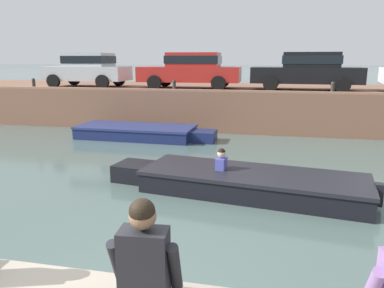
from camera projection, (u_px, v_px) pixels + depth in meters
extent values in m
plane|color=#4C605B|center=(195.00, 178.00, 9.37)|extent=(400.00, 400.00, 0.00)
cube|color=brown|center=(233.00, 105.00, 17.66)|extent=(60.00, 6.00, 1.66)
cube|color=#9F6C52|center=(226.00, 91.00, 14.72)|extent=(60.00, 0.24, 0.08)
cube|color=navy|center=(136.00, 133.00, 14.16)|extent=(4.40, 1.80, 0.39)
cube|color=navy|center=(203.00, 136.00, 13.55)|extent=(0.89, 0.95, 0.39)
cube|color=navy|center=(136.00, 127.00, 14.10)|extent=(4.46, 1.86, 0.08)
cube|color=brown|center=(128.00, 129.00, 14.20)|extent=(0.28, 1.53, 0.06)
cube|color=black|center=(253.00, 185.00, 8.25)|extent=(4.99, 2.26, 0.41)
cube|color=black|center=(137.00, 172.00, 9.23)|extent=(1.08, 1.00, 0.41)
cube|color=black|center=(253.00, 174.00, 8.19)|extent=(5.06, 2.33, 0.08)
cube|color=brown|center=(269.00, 180.00, 8.09)|extent=(0.44, 1.45, 0.06)
cube|color=black|center=(379.00, 195.00, 7.37)|extent=(0.19, 0.22, 0.45)
cube|color=#4C51B2|center=(221.00, 167.00, 8.42)|extent=(0.24, 0.35, 0.44)
sphere|color=beige|center=(222.00, 154.00, 8.35)|extent=(0.19, 0.19, 0.19)
sphere|color=black|center=(222.00, 152.00, 8.34)|extent=(0.17, 0.17, 0.17)
cube|color=#B7BABC|center=(87.00, 73.00, 17.39)|extent=(3.83, 1.77, 0.64)
cube|color=#B7BABC|center=(89.00, 60.00, 17.23)|extent=(1.92, 1.56, 0.60)
cube|color=black|center=(89.00, 60.00, 17.23)|extent=(1.99, 1.59, 0.33)
cylinder|color=black|center=(53.00, 81.00, 16.84)|extent=(0.60, 0.18, 0.60)
cylinder|color=black|center=(74.00, 79.00, 18.57)|extent=(0.60, 0.18, 0.60)
cylinder|color=black|center=(102.00, 82.00, 16.36)|extent=(0.60, 0.18, 0.60)
cylinder|color=black|center=(119.00, 80.00, 18.08)|extent=(0.60, 0.18, 0.60)
cube|color=#B2231E|center=(190.00, 74.00, 16.38)|extent=(4.44, 1.86, 0.64)
cube|color=#B2231E|center=(194.00, 60.00, 16.21)|extent=(2.23, 1.60, 0.60)
cube|color=black|center=(194.00, 60.00, 16.21)|extent=(2.32, 1.63, 0.33)
cylinder|color=black|center=(154.00, 82.00, 15.84)|extent=(0.60, 0.19, 0.60)
cylinder|color=black|center=(165.00, 80.00, 17.56)|extent=(0.60, 0.19, 0.60)
cylinder|color=black|center=(218.00, 83.00, 15.34)|extent=(0.60, 0.19, 0.60)
cylinder|color=black|center=(223.00, 81.00, 17.06)|extent=(0.60, 0.19, 0.60)
cube|color=black|center=(306.00, 75.00, 15.38)|extent=(4.44, 1.88, 0.64)
cube|color=black|center=(311.00, 60.00, 15.20)|extent=(2.25, 1.58, 0.60)
cube|color=black|center=(311.00, 60.00, 15.20)|extent=(2.34, 1.62, 0.33)
cylinder|color=black|center=(271.00, 84.00, 14.97)|extent=(0.61, 0.21, 0.60)
cylinder|color=black|center=(273.00, 81.00, 16.60)|extent=(0.61, 0.21, 0.60)
cylinder|color=black|center=(343.00, 85.00, 14.30)|extent=(0.61, 0.21, 0.60)
cylinder|color=black|center=(338.00, 82.00, 15.93)|extent=(0.61, 0.21, 0.60)
cylinder|color=#2D2B28|center=(34.00, 84.00, 16.58)|extent=(0.14, 0.14, 0.35)
sphere|color=#2D2B28|center=(33.00, 80.00, 16.54)|extent=(0.15, 0.15, 0.15)
cylinder|color=#2D2B28|center=(174.00, 86.00, 15.26)|extent=(0.14, 0.14, 0.35)
sphere|color=#2D2B28|center=(174.00, 82.00, 15.22)|extent=(0.15, 0.15, 0.15)
cylinder|color=#2D2B28|center=(332.00, 89.00, 14.00)|extent=(0.14, 0.14, 0.35)
sphere|color=#2D2B28|center=(333.00, 84.00, 13.96)|extent=(0.15, 0.15, 0.15)
cube|color=black|center=(144.00, 263.00, 2.75)|extent=(0.38, 0.25, 0.52)
cylinder|color=black|center=(175.00, 268.00, 2.78)|extent=(0.11, 0.29, 0.47)
cylinder|color=black|center=(118.00, 264.00, 2.84)|extent=(0.11, 0.29, 0.47)
sphere|color=brown|center=(143.00, 216.00, 2.67)|extent=(0.20, 0.20, 0.20)
sphere|color=black|center=(142.00, 211.00, 2.65)|extent=(0.19, 0.19, 0.19)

